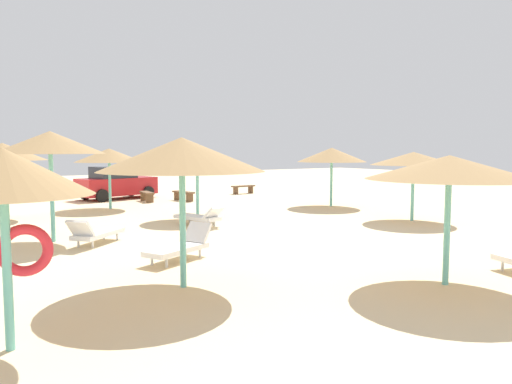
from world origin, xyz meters
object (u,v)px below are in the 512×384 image
(parasol_6, at_px, (109,155))
(parasol_4, at_px, (3,174))
(parasol_0, at_px, (50,143))
(parasol_2, at_px, (197,153))
(bench_0, at_px, (147,195))
(bench_1, at_px, (183,194))
(parasol_9, at_px, (2,152))
(lounger_0, at_px, (95,233))
(bench_2, at_px, (243,188))
(parasol_8, at_px, (414,159))
(parasol_3, at_px, (182,155))
(lounger_2, at_px, (200,217))
(parasol_5, at_px, (449,168))
(parked_car, at_px, (116,183))
(lounger_3, at_px, (180,246))
(parasol_7, at_px, (332,155))

(parasol_6, bearing_deg, parasol_4, -112.58)
(parasol_0, xyz_separation_m, parasol_2, (5.50, 1.69, -0.32))
(bench_0, distance_m, bench_1, 1.83)
(parasol_6, xyz_separation_m, parasol_9, (-4.30, -1.00, 0.18))
(parasol_9, height_order, lounger_0, parasol_9)
(bench_2, bearing_deg, lounger_0, -138.01)
(parasol_8, relative_size, parasol_9, 1.00)
(parasol_0, height_order, bench_1, parasol_0)
(parasol_3, height_order, parasol_4, parasol_3)
(parasol_9, relative_size, bench_1, 2.02)
(lounger_2, relative_size, bench_2, 1.31)
(parasol_5, distance_m, lounger_2, 9.38)
(lounger_2, height_order, parked_car, parked_car)
(lounger_2, bearing_deg, parasol_6, 98.38)
(parasol_0, xyz_separation_m, bench_2, (12.63, 9.48, -2.46))
(parasol_0, bearing_deg, parasol_8, -15.01)
(parasol_0, relative_size, parked_car, 0.74)
(parasol_8, bearing_deg, parasol_4, -162.32)
(bench_1, xyz_separation_m, bench_2, (4.71, 1.64, 0.00))
(parasol_9, bearing_deg, lounger_3, -76.07)
(bench_1, bearing_deg, parasol_2, -111.51)
(parasol_2, distance_m, parasol_6, 5.33)
(parasol_4, distance_m, lounger_2, 10.61)
(parasol_7, relative_size, parasol_9, 1.02)
(parasol_4, relative_size, bench_0, 1.72)
(parasol_3, relative_size, parasol_4, 1.18)
(parasol_3, xyz_separation_m, parasol_8, (10.81, 3.09, -0.24))
(parasol_4, xyz_separation_m, parasol_8, (13.97, 4.45, -0.02))
(lounger_3, distance_m, bench_2, 17.31)
(parasol_6, relative_size, parked_car, 0.70)
(parasol_3, bearing_deg, parasol_0, 99.19)
(parasol_2, xyz_separation_m, parasol_4, (-7.66, -9.31, -0.18))
(parasol_6, relative_size, bench_0, 1.93)
(parasol_2, distance_m, bench_0, 7.28)
(parasol_7, bearing_deg, parasol_0, -171.49)
(parasol_4, relative_size, parasol_9, 0.85)
(parasol_4, distance_m, lounger_3, 5.74)
(parasol_4, xyz_separation_m, bench_2, (14.79, 17.11, -1.96))
(parasol_8, distance_m, lounger_3, 10.09)
(parasol_2, xyz_separation_m, lounger_2, (-0.72, -1.53, -2.17))
(bench_1, relative_size, bench_2, 1.01)
(parasol_0, relative_size, lounger_0, 1.71)
(parasol_6, distance_m, lounger_3, 11.23)
(lounger_0, relative_size, bench_1, 1.19)
(parasol_2, height_order, bench_0, parasol_2)
(bench_2, bearing_deg, lounger_2, -130.07)
(parasol_9, relative_size, parked_car, 0.73)
(parasol_3, distance_m, parasol_7, 14.09)
(parasol_5, bearing_deg, bench_2, 68.30)
(parasol_4, relative_size, lounger_0, 1.44)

